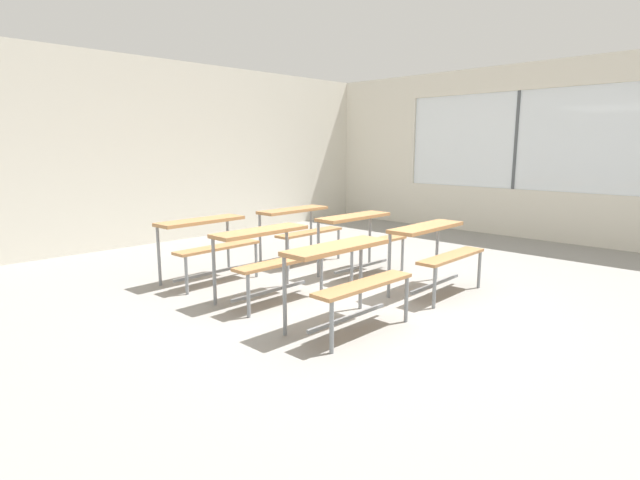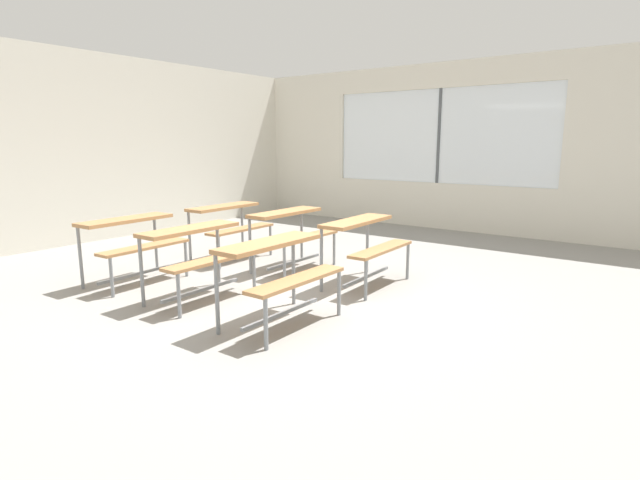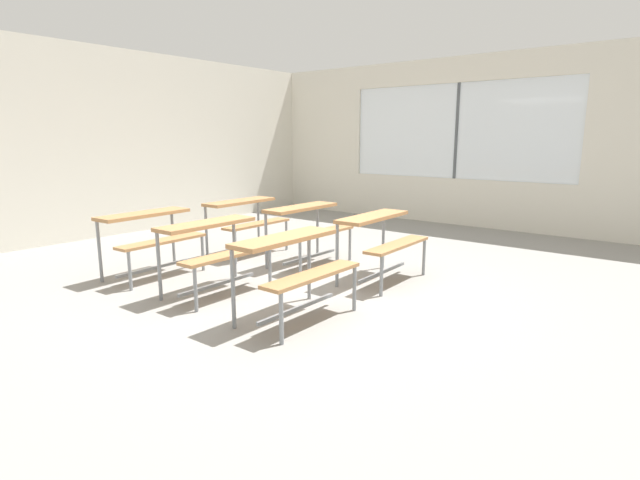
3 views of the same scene
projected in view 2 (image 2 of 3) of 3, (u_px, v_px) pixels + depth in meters
ground at (283, 299)px, 5.24m from camera, size 10.00×9.00×0.05m
wall_back at (57, 149)px, 7.57m from camera, size 10.00×0.12×3.00m
wall_right at (472, 151)px, 8.82m from camera, size 0.12×9.00×3.00m
desk_bench_r0c0 at (279, 262)px, 4.37m from camera, size 1.10×0.59×0.74m
desk_bench_r0c1 at (365, 236)px, 5.59m from camera, size 1.12×0.62×0.74m
desk_bench_r1c0 at (198, 246)px, 5.07m from camera, size 1.11×0.61×0.74m
desk_bench_r1c1 at (292, 226)px, 6.29m from camera, size 1.10×0.60×0.74m
desk_bench_r2c0 at (133, 234)px, 5.69m from camera, size 1.13×0.64×0.74m
desk_bench_r2c1 at (229, 219)px, 6.84m from camera, size 1.11×0.62×0.74m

